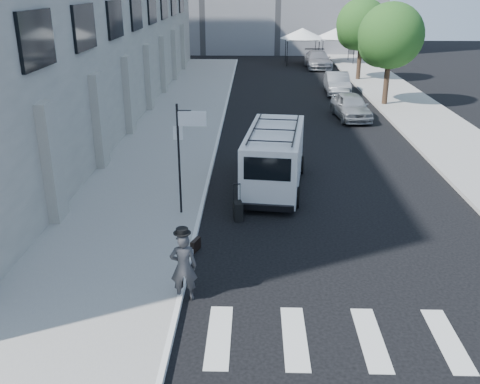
# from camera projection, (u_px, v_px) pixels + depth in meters

# --- Properties ---
(ground) EXTENTS (120.00, 120.00, 0.00)m
(ground) POSITION_uv_depth(u_px,v_px,m) (264.00, 267.00, 14.08)
(ground) COLOR black
(ground) RESTS_ON ground
(sidewalk_left) EXTENTS (4.50, 48.00, 0.15)m
(sidewalk_left) POSITION_uv_depth(u_px,v_px,m) (182.00, 119.00, 29.05)
(sidewalk_left) COLOR gray
(sidewalk_left) RESTS_ON ground
(sidewalk_right) EXTENTS (4.00, 56.00, 0.15)m
(sidewalk_right) POSITION_uv_depth(u_px,v_px,m) (407.00, 105.00, 32.44)
(sidewalk_right) COLOR gray
(sidewalk_right) RESTS_ON ground
(building_left) EXTENTS (10.00, 44.00, 12.00)m
(building_left) POSITION_uv_depth(u_px,v_px,m) (49.00, 2.00, 28.93)
(building_left) COLOR gray
(building_left) RESTS_ON ground
(sign_pole) EXTENTS (1.03, 0.07, 3.50)m
(sign_pole) POSITION_uv_depth(u_px,v_px,m) (186.00, 136.00, 16.15)
(sign_pole) COLOR black
(sign_pole) RESTS_ON sidewalk_left
(tree_near) EXTENTS (3.80, 3.83, 6.03)m
(tree_near) POSITION_uv_depth(u_px,v_px,m) (388.00, 38.00, 31.20)
(tree_near) COLOR black
(tree_near) RESTS_ON ground
(tree_far) EXTENTS (3.80, 3.83, 6.03)m
(tree_far) POSITION_uv_depth(u_px,v_px,m) (360.00, 27.00, 39.58)
(tree_far) COLOR black
(tree_far) RESTS_ON ground
(tent_left) EXTENTS (4.00, 4.00, 3.20)m
(tent_left) POSITION_uv_depth(u_px,v_px,m) (302.00, 34.00, 48.36)
(tent_left) COLOR black
(tent_left) RESTS_ON ground
(tent_right) EXTENTS (4.00, 4.00, 3.20)m
(tent_right) POSITION_uv_depth(u_px,v_px,m) (337.00, 33.00, 48.74)
(tent_right) COLOR black
(tent_right) RESTS_ON ground
(businessman) EXTENTS (0.67, 0.48, 1.72)m
(businessman) POSITION_uv_depth(u_px,v_px,m) (184.00, 267.00, 12.35)
(businessman) COLOR #39393C
(businessman) RESTS_ON ground
(briefcase) EXTENTS (0.26, 0.45, 0.34)m
(briefcase) POSITION_uv_depth(u_px,v_px,m) (196.00, 245.00, 14.88)
(briefcase) COLOR black
(briefcase) RESTS_ON ground
(suitcase) EXTENTS (0.34, 0.46, 1.15)m
(suitcase) POSITION_uv_depth(u_px,v_px,m) (238.00, 211.00, 16.78)
(suitcase) COLOR black
(suitcase) RESTS_ON ground
(cargo_van) EXTENTS (2.51, 5.83, 2.15)m
(cargo_van) POSITION_uv_depth(u_px,v_px,m) (275.00, 157.00, 19.28)
(cargo_van) COLOR silver
(cargo_van) RESTS_ON ground
(parked_car_a) EXTENTS (2.00, 4.20, 1.39)m
(parked_car_a) POSITION_uv_depth(u_px,v_px,m) (351.00, 106.00, 29.24)
(parked_car_a) COLOR gray
(parked_car_a) RESTS_ON ground
(parked_car_b) EXTENTS (1.60, 4.25, 1.39)m
(parked_car_b) POSITION_uv_depth(u_px,v_px,m) (337.00, 83.00, 35.94)
(parked_car_b) COLOR slate
(parked_car_b) RESTS_ON ground
(parked_car_c) EXTENTS (2.19, 5.11, 1.47)m
(parked_car_c) POSITION_uv_depth(u_px,v_px,m) (318.00, 60.00, 46.74)
(parked_car_c) COLOR gray
(parked_car_c) RESTS_ON ground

